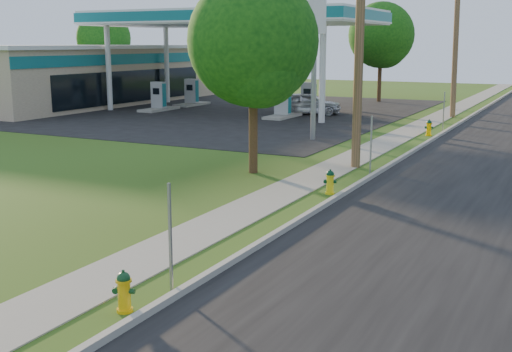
% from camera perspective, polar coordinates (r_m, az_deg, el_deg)
% --- Properties ---
extents(road, '(8.00, 120.00, 0.02)m').
position_cam_1_polar(road, '(15.52, 18.55, -5.24)').
color(road, black).
rests_on(road, ground).
extents(curb, '(0.15, 120.00, 0.15)m').
position_cam_1_polar(curb, '(16.51, 4.73, -3.41)').
color(curb, '#9B998E').
rests_on(curb, ground).
extents(sidewalk, '(1.50, 120.00, 0.03)m').
position_cam_1_polar(sidewalk, '(17.24, -0.66, -2.92)').
color(sidewalk, gray).
rests_on(sidewalk, ground).
extents(forecourt, '(26.00, 28.00, 0.02)m').
position_cam_1_polar(forecourt, '(43.33, -4.36, 5.91)').
color(forecourt, black).
rests_on(forecourt, ground).
extents(utility_pole_mid, '(1.40, 0.32, 9.80)m').
position_cam_1_polar(utility_pole_mid, '(22.90, 9.22, 13.02)').
color(utility_pole_mid, brown).
rests_on(utility_pole_mid, ground).
extents(utility_pole_far, '(1.40, 0.32, 9.50)m').
position_cam_1_polar(utility_pole_far, '(40.39, 17.35, 11.81)').
color(utility_pole_far, brown).
rests_on(utility_pole_far, ground).
extents(sign_post_near, '(0.05, 0.04, 2.00)m').
position_cam_1_polar(sign_post_near, '(11.45, -7.63, -5.52)').
color(sign_post_near, gray).
rests_on(sign_post_near, ground).
extents(sign_post_mid, '(0.05, 0.04, 2.00)m').
position_cam_1_polar(sign_post_mid, '(21.95, 10.18, 2.69)').
color(sign_post_mid, gray).
rests_on(sign_post_mid, ground).
extents(sign_post_far, '(0.05, 0.04, 2.00)m').
position_cam_1_polar(sign_post_far, '(33.72, 16.34, 5.50)').
color(sign_post_far, gray).
rests_on(sign_post_far, ground).
extents(gas_canopy, '(18.18, 9.18, 6.40)m').
position_cam_1_polar(gas_canopy, '(42.13, -2.10, 13.78)').
color(gas_canopy, silver).
rests_on(gas_canopy, ground).
extents(fuel_pump_nw, '(1.20, 3.20, 1.90)m').
position_cam_1_polar(fuel_pump_nw, '(42.99, -8.64, 6.71)').
color(fuel_pump_nw, '#9B998E').
rests_on(fuel_pump_nw, ground).
extents(fuel_pump_ne, '(1.20, 3.20, 1.90)m').
position_cam_1_polar(fuel_pump_ne, '(38.45, 2.39, 6.26)').
color(fuel_pump_ne, '#9B998E').
rests_on(fuel_pump_ne, ground).
extents(fuel_pump_sw, '(1.20, 3.20, 1.90)m').
position_cam_1_polar(fuel_pump_sw, '(46.28, -5.74, 7.13)').
color(fuel_pump_sw, '#9B998E').
rests_on(fuel_pump_sw, ground).
extents(fuel_pump_se, '(1.20, 3.20, 1.90)m').
position_cam_1_polar(fuel_pump_se, '(42.10, 4.69, 6.70)').
color(fuel_pump_se, '#9B998E').
rests_on(fuel_pump_se, ground).
extents(convenience_store, '(10.40, 22.40, 4.25)m').
position_cam_1_polar(convenience_store, '(49.80, -15.38, 8.72)').
color(convenience_store, tan).
rests_on(convenience_store, ground).
extents(price_pylon, '(0.34, 2.04, 6.85)m').
position_cam_1_polar(price_pylon, '(29.42, 5.25, 13.73)').
color(price_pylon, gray).
rests_on(price_pylon, ground).
extents(tree_verge, '(4.38, 4.38, 6.64)m').
position_cam_1_polar(tree_verge, '(21.55, -0.11, 11.45)').
color(tree_verge, '#3E2615').
rests_on(tree_verge, ground).
extents(tree_lot, '(4.90, 4.90, 7.43)m').
position_cam_1_polar(tree_lot, '(49.88, 11.15, 11.98)').
color(tree_lot, '#3E2615').
rests_on(tree_lot, ground).
extents(tree_back, '(4.74, 4.74, 7.19)m').
position_cam_1_polar(tree_back, '(59.35, -13.34, 11.65)').
color(tree_back, '#3E2615').
rests_on(tree_back, ground).
extents(hydrant_near, '(0.38, 0.34, 0.73)m').
position_cam_1_polar(hydrant_near, '(10.97, -11.66, -10.02)').
color(hydrant_near, '#E4AD0C').
rests_on(hydrant_near, ground).
extents(hydrant_mid, '(0.39, 0.34, 0.74)m').
position_cam_1_polar(hydrant_mid, '(19.01, 6.60, -0.54)').
color(hydrant_mid, yellow).
rests_on(hydrant_mid, ground).
extents(hydrant_far, '(0.41, 0.37, 0.79)m').
position_cam_1_polar(hydrant_far, '(32.04, 15.12, 4.17)').
color(hydrant_far, '#FFBD00').
rests_on(hydrant_far, ground).
extents(car_silver, '(4.38, 2.77, 1.39)m').
position_cam_1_polar(car_silver, '(40.45, 4.67, 6.46)').
color(car_silver, silver).
rests_on(car_silver, ground).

